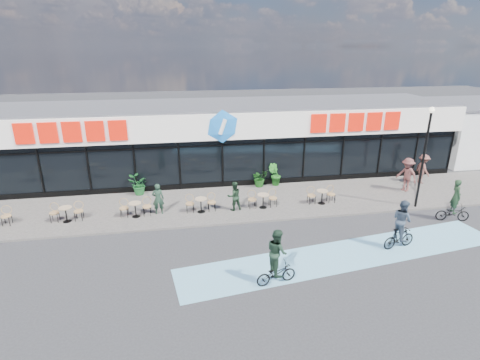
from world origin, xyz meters
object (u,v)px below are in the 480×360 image
(potted_plant_mid, at_px, (260,178))
(patron_right, at_px, (234,196))
(pedestrian_b, at_px, (423,169))
(cyclist_a, at_px, (401,227))
(pedestrian_a, at_px, (407,175))
(cyclist_b, at_px, (454,207))
(lamp_post, at_px, (425,150))
(patron_left, at_px, (158,199))
(potted_plant_left, at_px, (138,185))
(potted_plant_right, at_px, (275,175))

(potted_plant_mid, height_order, patron_right, patron_right)
(pedestrian_b, relative_size, cyclist_a, 0.84)
(pedestrian_a, relative_size, cyclist_b, 0.92)
(lamp_post, distance_m, cyclist_a, 5.32)
(patron_left, bearing_deg, potted_plant_left, -65.86)
(potted_plant_left, distance_m, potted_plant_right, 8.00)
(patron_right, xyz_separation_m, cyclist_a, (6.25, -4.83, 0.11))
(patron_left, height_order, patron_right, patron_left)
(potted_plant_mid, height_order, pedestrian_b, pedestrian_b)
(pedestrian_a, bearing_deg, patron_right, -105.72)
(potted_plant_mid, distance_m, pedestrian_b, 10.01)
(lamp_post, bearing_deg, potted_plant_mid, 149.60)
(lamp_post, relative_size, patron_right, 3.40)
(patron_left, height_order, cyclist_a, cyclist_a)
(potted_plant_mid, xyz_separation_m, cyclist_a, (4.21, -7.98, 0.36))
(potted_plant_left, height_order, patron_left, patron_left)
(lamp_post, xyz_separation_m, pedestrian_a, (0.76, 2.19, -2.10))
(lamp_post, height_order, patron_left, lamp_post)
(potted_plant_mid, xyz_separation_m, potted_plant_right, (0.93, 0.05, 0.14))
(potted_plant_right, distance_m, cyclist_a, 8.67)
(cyclist_b, bearing_deg, patron_right, 164.38)
(lamp_post, distance_m, potted_plant_left, 15.30)
(lamp_post, height_order, cyclist_a, lamp_post)
(patron_right, bearing_deg, potted_plant_mid, -136.34)
(patron_right, bearing_deg, potted_plant_right, -146.32)
(pedestrian_a, bearing_deg, potted_plant_mid, -126.03)
(potted_plant_mid, height_order, cyclist_b, cyclist_b)
(potted_plant_right, bearing_deg, cyclist_b, -39.71)
(lamp_post, xyz_separation_m, potted_plant_mid, (-7.43, 4.36, -2.56))
(lamp_post, distance_m, patron_right, 9.83)
(potted_plant_mid, bearing_deg, potted_plant_right, 2.93)
(patron_left, distance_m, cyclist_b, 14.43)
(cyclist_a, relative_size, cyclist_b, 1.02)
(cyclist_b, bearing_deg, pedestrian_b, 71.01)
(lamp_post, height_order, potted_plant_right, lamp_post)
(potted_plant_right, bearing_deg, patron_right, -132.99)
(lamp_post, relative_size, patron_left, 3.25)
(cyclist_a, bearing_deg, potted_plant_mid, 117.82)
(lamp_post, height_order, cyclist_b, lamp_post)
(patron_right, bearing_deg, pedestrian_a, 172.15)
(patron_left, bearing_deg, cyclist_a, 154.20)
(potted_plant_left, bearing_deg, potted_plant_right, 1.47)
(potted_plant_left, relative_size, cyclist_b, 0.53)
(lamp_post, bearing_deg, cyclist_a, -131.65)
(lamp_post, xyz_separation_m, patron_left, (-13.27, 1.39, -2.28))
(patron_right, height_order, pedestrian_a, pedestrian_a)
(potted_plant_mid, height_order, potted_plant_right, potted_plant_right)
(lamp_post, bearing_deg, potted_plant_right, 145.84)
(pedestrian_b, height_order, cyclist_a, cyclist_a)
(pedestrian_a, distance_m, cyclist_a, 7.04)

